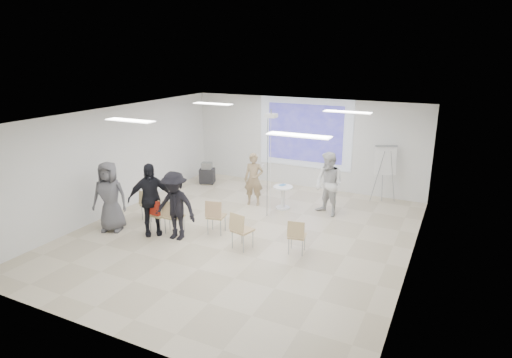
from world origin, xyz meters
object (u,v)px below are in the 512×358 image
at_px(chair_far_left, 148,203).
at_px(flipchart_easel, 385,161).
at_px(chair_left_inner, 172,214).
at_px(laptop, 175,215).
at_px(audience_mid, 175,201).
at_px(audience_outer, 109,193).
at_px(player_left, 254,176).
at_px(chair_right_far, 297,234).
at_px(audience_left, 150,194).
at_px(chair_right_inner, 240,228).
at_px(chair_left_mid, 157,212).
at_px(av_cart, 207,174).
at_px(chair_center, 215,214).
at_px(pedestal_table, 283,196).
at_px(player_right, 329,181).

distance_m(chair_far_left, flipchart_easel, 7.03).
relative_size(chair_far_left, chair_left_inner, 0.95).
height_order(chair_far_left, laptop, chair_far_left).
distance_m(audience_mid, audience_outer, 1.83).
bearing_deg(flipchart_easel, player_left, -173.20).
xyz_separation_m(chair_right_far, audience_left, (-3.68, -0.55, 0.57)).
bearing_deg(audience_outer, chair_right_inner, -13.42).
xyz_separation_m(chair_left_mid, av_cart, (-1.13, 4.14, -0.20)).
bearing_deg(chair_center, pedestal_table, 60.19).
height_order(player_left, chair_right_inner, player_left).
distance_m(player_left, laptop, 2.92).
bearing_deg(chair_center, flipchart_easel, 41.30).
bearing_deg(chair_far_left, av_cart, 98.76).
bearing_deg(player_right, pedestal_table, -147.60).
height_order(player_right, audience_outer, audience_outer).
bearing_deg(audience_mid, av_cart, 110.76).
xyz_separation_m(player_left, audience_left, (-1.35, -3.08, 0.17)).
relative_size(player_left, av_cart, 2.39).
height_order(player_left, laptop, player_left).
bearing_deg(player_right, laptop, -109.10).
distance_m(audience_left, av_cart, 4.48).
xyz_separation_m(pedestal_table, chair_far_left, (-2.97, -2.42, 0.11)).
bearing_deg(av_cart, chair_right_far, -57.09).
relative_size(player_left, chair_right_inner, 1.97).
relative_size(chair_right_far, audience_outer, 0.41).
height_order(chair_left_mid, audience_left, audience_left).
relative_size(chair_left_inner, audience_mid, 0.46).
bearing_deg(audience_outer, player_right, 15.88).
xyz_separation_m(chair_center, audience_outer, (-2.54, -0.94, 0.48)).
relative_size(chair_left_inner, audience_outer, 0.44).
bearing_deg(pedestal_table, chair_far_left, -140.79).
distance_m(chair_left_mid, av_cart, 4.30).
distance_m(chair_far_left, laptop, 1.23).
bearing_deg(audience_outer, flipchart_easel, 21.21).
relative_size(laptop, flipchart_easel, 0.18).
bearing_deg(chair_center, chair_left_mid, -170.02).
xyz_separation_m(chair_far_left, audience_left, (0.70, -0.71, 0.56)).
bearing_deg(laptop, pedestal_table, -121.22).
bearing_deg(audience_left, chair_left_mid, 22.89).
bearing_deg(chair_far_left, laptop, -15.46).
height_order(pedestal_table, chair_right_inner, chair_right_inner).
distance_m(chair_left_mid, chair_right_inner, 2.36).
xyz_separation_m(player_right, chair_left_mid, (-3.53, -3.09, -0.45)).
height_order(chair_right_inner, audience_mid, audience_mid).
bearing_deg(audience_outer, player_left, 33.08).
distance_m(audience_mid, av_cart, 4.66).
height_order(chair_left_inner, chair_right_inner, chair_right_inner).
bearing_deg(player_left, flipchart_easel, 14.83).
xyz_separation_m(audience_outer, av_cart, (0.02, 4.54, -0.68)).
bearing_deg(audience_left, audience_mid, -41.18).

